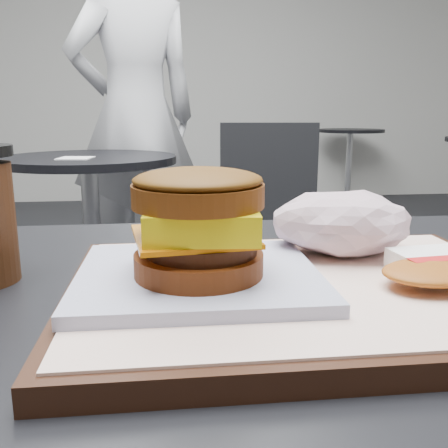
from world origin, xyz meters
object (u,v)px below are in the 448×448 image
crumpled_wrapper (342,222)px  patron (136,116)px  neighbor_chair (239,213)px  neighbor_table (91,205)px  breakfast_sandwich (199,236)px  serving_tray (304,291)px  hash_brown (443,267)px

crumpled_wrapper → patron: patron is taller
neighbor_chair → crumpled_wrapper: bearing=-94.7°
crumpled_wrapper → neighbor_table: size_ratio=0.18×
breakfast_sandwich → neighbor_table: breakfast_sandwich is taller
serving_tray → neighbor_table: serving_tray is taller
neighbor_chair → serving_tray: bearing=-96.5°
crumpled_wrapper → neighbor_table: 1.68m
hash_brown → neighbor_table: size_ratio=0.17×
patron → hash_brown: bearing=79.4°
crumpled_wrapper → neighbor_chair: (0.13, 1.56, -0.31)m
crumpled_wrapper → hash_brown: bearing=-57.4°
hash_brown → neighbor_chair: bearing=87.4°
neighbor_table → neighbor_chair: neighbor_chair is taller
breakfast_sandwich → neighbor_chair: 1.69m
breakfast_sandwich → patron: 2.17m
patron → neighbor_chair: bearing=109.8°
serving_tray → patron: size_ratio=0.21×
hash_brown → neighbor_table: (-0.53, 1.68, -0.25)m
serving_tray → crumpled_wrapper: bearing=52.8°
neighbor_table → patron: size_ratio=0.42×
neighbor_chair → neighbor_table: bearing=176.8°
breakfast_sandwich → neighbor_chair: bearing=80.6°
breakfast_sandwich → patron: patron is taller
neighbor_chair → patron: (-0.44, 0.52, 0.39)m
serving_tray → breakfast_sandwich: size_ratio=1.98×
hash_brown → neighbor_chair: 1.67m
hash_brown → patron: bearing=99.6°
serving_tray → hash_brown: 0.11m
serving_tray → breakfast_sandwich: (-0.09, -0.00, 0.05)m
breakfast_sandwich → crumpled_wrapper: (0.14, 0.08, -0.01)m
serving_tray → neighbor_chair: size_ratio=0.43×
neighbor_table → serving_tray: bearing=-75.9°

